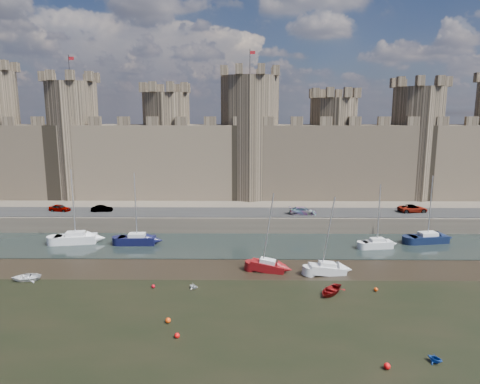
{
  "coord_description": "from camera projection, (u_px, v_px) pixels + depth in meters",
  "views": [
    {
      "loc": [
        1.03,
        -34.86,
        18.67
      ],
      "look_at": [
        0.42,
        22.0,
        8.18
      ],
      "focal_mm": 32.0,
      "sensor_mm": 36.0,
      "label": 1
    }
  ],
  "objects": [
    {
      "name": "sailboat_1",
      "position": [
        137.0,
        239.0,
        61.47
      ],
      "size": [
        5.2,
        2.08,
        10.36
      ],
      "rotation": [
        0.0,
        0.0,
        0.01
      ],
      "color": "black",
      "rests_on": "ground"
    },
    {
      "name": "sailboat_4",
      "position": [
        268.0,
        266.0,
        51.14
      ],
      "size": [
        4.34,
        2.43,
        9.58
      ],
      "rotation": [
        0.0,
        0.0,
        -0.21
      ],
      "color": "maroon",
      "rests_on": "ground"
    },
    {
      "name": "car_2",
      "position": [
        303.0,
        211.0,
        69.05
      ],
      "size": [
        4.42,
        1.96,
        1.26
      ],
      "primitive_type": "imported",
      "rotation": [
        0.0,
        0.0,
        1.53
      ],
      "color": "gray",
      "rests_on": "quay"
    },
    {
      "name": "sailboat_3",
      "position": [
        428.0,
        238.0,
        62.3
      ],
      "size": [
        5.92,
        3.12,
        9.86
      ],
      "rotation": [
        0.0,
        0.0,
        0.17
      ],
      "color": "black",
      "rests_on": "ground"
    },
    {
      "name": "seaweed_patch",
      "position": [
        230.0,
        368.0,
        31.77
      ],
      "size": [
        70.0,
        34.0,
        0.01
      ],
      "primitive_type": "cube",
      "color": "black",
      "rests_on": "ground"
    },
    {
      "name": "sailboat_2",
      "position": [
        377.0,
        243.0,
        59.79
      ],
      "size": [
        4.38,
        2.24,
        9.03
      ],
      "rotation": [
        0.0,
        0.0,
        0.15
      ],
      "color": "silver",
      "rests_on": "ground"
    },
    {
      "name": "dinghy_5",
      "position": [
        435.0,
        359.0,
        32.42
      ],
      "size": [
        1.59,
        1.65,
        0.67
      ],
      "primitive_type": "imported",
      "rotation": [
        1.57,
        0.0,
        0.56
      ],
      "color": "#153E95",
      "rests_on": "ground"
    },
    {
      "name": "buoy_4",
      "position": [
        177.0,
        336.0,
        36.01
      ],
      "size": [
        0.45,
        0.45,
        0.45
      ],
      "primitive_type": "sphere",
      "color": "#FF0D0B",
      "rests_on": "ground"
    },
    {
      "name": "ground",
      "position": [
        233.0,
        328.0,
        37.67
      ],
      "size": [
        160.0,
        160.0,
        0.0
      ],
      "primitive_type": "plane",
      "color": "black",
      "rests_on": "ground"
    },
    {
      "name": "car_1",
      "position": [
        102.0,
        209.0,
        70.96
      ],
      "size": [
        3.51,
        1.51,
        1.12
      ],
      "primitive_type": "imported",
      "rotation": [
        0.0,
        0.0,
        1.67
      ],
      "color": "gray",
      "rests_on": "quay"
    },
    {
      "name": "road",
      "position": [
        238.0,
        212.0,
        70.65
      ],
      "size": [
        160.0,
        7.0,
        0.1
      ],
      "primitive_type": "cube",
      "color": "black",
      "rests_on": "quay"
    },
    {
      "name": "buoy_3",
      "position": [
        376.0,
        290.0,
        45.45
      ],
      "size": [
        0.42,
        0.42,
        0.42
      ],
      "primitive_type": "sphere",
      "color": "#E53D0A",
      "rests_on": "ground"
    },
    {
      "name": "buoy_1",
      "position": [
        153.0,
        286.0,
        46.33
      ],
      "size": [
        0.39,
        0.39,
        0.39
      ],
      "primitive_type": "sphere",
      "color": "red",
      "rests_on": "ground"
    },
    {
      "name": "castle",
      "position": [
        236.0,
        150.0,
        82.76
      ],
      "size": [
        108.5,
        11.0,
        29.0
      ],
      "color": "#42382B",
      "rests_on": "quay"
    },
    {
      "name": "car_3",
      "position": [
        413.0,
        209.0,
        70.62
      ],
      "size": [
        4.98,
        2.8,
        1.32
      ],
      "primitive_type": "imported",
      "rotation": [
        0.0,
        0.0,
        1.7
      ],
      "color": "gray",
      "rests_on": "quay"
    },
    {
      "name": "dinghy_6",
      "position": [
        26.0,
        278.0,
        48.35
      ],
      "size": [
        3.52,
        2.89,
        0.64
      ],
      "primitive_type": "imported",
      "rotation": [
        1.57,
        0.0,
        4.97
      ],
      "color": "silver",
      "rests_on": "ground"
    },
    {
      "name": "sailboat_0",
      "position": [
        76.0,
        238.0,
        62.01
      ],
      "size": [
        6.06,
        3.22,
        10.78
      ],
      "rotation": [
        0.0,
        0.0,
        0.18
      ],
      "color": "silver",
      "rests_on": "ground"
    },
    {
      "name": "buoy_2",
      "position": [
        387.0,
        366.0,
        31.61
      ],
      "size": [
        0.5,
        0.5,
        0.5
      ],
      "primitive_type": "sphere",
      "color": "#F60A0D",
      "rests_on": "ground"
    },
    {
      "name": "car_0",
      "position": [
        60.0,
        208.0,
        71.26
      ],
      "size": [
        3.81,
        2.2,
        1.22
      ],
      "primitive_type": "imported",
      "rotation": [
        0.0,
        0.0,
        1.35
      ],
      "color": "gray",
      "rests_on": "quay"
    },
    {
      "name": "water_channel",
      "position": [
        237.0,
        245.0,
        61.27
      ],
      "size": [
        160.0,
        12.0,
        0.08
      ],
      "primitive_type": "cube",
      "color": "black",
      "rests_on": "ground"
    },
    {
      "name": "dinghy_3",
      "position": [
        193.0,
        286.0,
        46.1
      ],
      "size": [
        1.54,
        1.51,
        0.62
      ],
      "primitive_type": "imported",
      "rotation": [
        1.57,
        0.0,
        0.91
      ],
      "color": "silver",
      "rests_on": "ground"
    },
    {
      "name": "dinghy_4",
      "position": [
        331.0,
        291.0,
        44.7
      ],
      "size": [
        3.84,
        3.98,
        0.67
      ],
      "primitive_type": "imported",
      "rotation": [
        1.57,
        0.0,
        5.6
      ],
      "color": "maroon",
      "rests_on": "ground"
    },
    {
      "name": "buoy_0",
      "position": [
        168.0,
        320.0,
        38.6
      ],
      "size": [
        0.5,
        0.5,
        0.5
      ],
      "primitive_type": "sphere",
      "color": "#FF440B",
      "rests_on": "ground"
    },
    {
      "name": "sailboat_5",
      "position": [
        327.0,
        269.0,
        50.26
      ],
      "size": [
        4.49,
        2.22,
        9.3
      ],
      "rotation": [
        0.0,
        0.0,
        0.13
      ],
      "color": "silver",
      "rests_on": "ground"
    },
    {
      "name": "quay",
      "position": [
        240.0,
        192.0,
        96.45
      ],
      "size": [
        160.0,
        60.0,
        2.5
      ],
      "primitive_type": "cube",
      "color": "#4C443A",
      "rests_on": "ground"
    }
  ]
}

